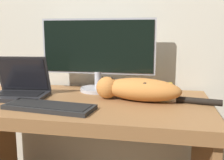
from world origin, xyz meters
TOP-DOWN VIEW (x-y plane):
  - wall_back at (0.00, 0.76)m, footprint 6.40×0.06m
  - desk at (0.00, 0.35)m, footprint 1.33×0.70m
  - monitor at (0.03, 0.58)m, footprint 0.69×0.21m
  - laptop at (-0.36, 0.34)m, footprint 0.32×0.25m
  - external_keyboard at (-0.10, 0.16)m, footprint 0.44×0.20m
  - cat at (0.29, 0.40)m, footprint 0.64×0.24m
  - small_toy at (0.44, 0.58)m, footprint 0.06×0.06m

SIDE VIEW (x-z plane):
  - desk at x=0.00m, z-range 0.21..0.97m
  - external_keyboard at x=-0.10m, z-range 0.76..0.78m
  - small_toy at x=0.44m, z-range 0.76..0.82m
  - laptop at x=-0.36m, z-range 0.69..0.92m
  - cat at x=0.29m, z-range 0.76..0.88m
  - monitor at x=0.03m, z-range 0.78..1.21m
  - wall_back at x=0.00m, z-range 0.00..2.60m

